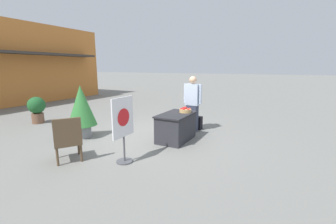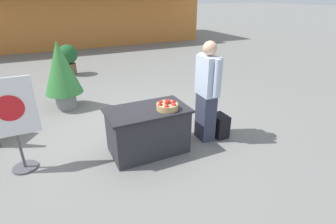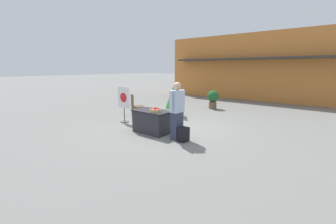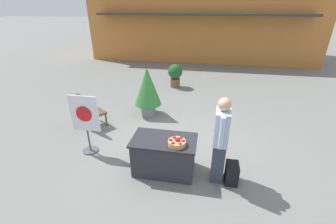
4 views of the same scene
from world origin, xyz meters
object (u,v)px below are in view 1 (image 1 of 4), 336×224
object	(u,v)px
person_visitor	(192,103)
potted_plant_far_left	(81,108)
display_table	(176,127)
potted_plant_far_right	(37,108)
apple_basket	(185,110)
patio_chair	(68,138)
backpack	(197,123)
poster_board	(123,126)

from	to	relation	value
person_visitor	potted_plant_far_left	distance (m)	3.34
display_table	potted_plant_far_right	size ratio (longest dim) A/B	1.34
apple_basket	patio_chair	distance (m)	3.15
apple_basket	patio_chair	world-z (taller)	patio_chair
backpack	person_visitor	bearing A→B (deg)	169.15
display_table	patio_chair	bearing A→B (deg)	149.35
apple_basket	person_visitor	distance (m)	0.81
person_visitor	patio_chair	distance (m)	3.82
apple_basket	potted_plant_far_right	distance (m)	5.58
patio_chair	potted_plant_far_right	distance (m)	4.32
apple_basket	backpack	world-z (taller)	apple_basket
potted_plant_far_left	poster_board	bearing A→B (deg)	-111.17
potted_plant_far_right	person_visitor	bearing A→B (deg)	-72.58
poster_board	potted_plant_far_right	size ratio (longest dim) A/B	1.46
display_table	patio_chair	distance (m)	2.82
display_table	person_visitor	world-z (taller)	person_visitor
backpack	poster_board	distance (m)	3.34
apple_basket	potted_plant_far_right	bearing A→B (deg)	99.19
patio_chair	person_visitor	bearing A→B (deg)	-78.84
person_visitor	potted_plant_far_left	xyz separation A→B (m)	(-2.12, 2.59, -0.02)
display_table	backpack	bearing A→B (deg)	-4.30
display_table	patio_chair	world-z (taller)	patio_chair
backpack	patio_chair	world-z (taller)	patio_chair
potted_plant_far_left	apple_basket	bearing A→B (deg)	-64.03
display_table	apple_basket	distance (m)	0.55
person_visitor	potted_plant_far_right	world-z (taller)	person_visitor
potted_plant_far_right	poster_board	bearing A→B (deg)	-104.27
poster_board	potted_plant_far_left	world-z (taller)	potted_plant_far_left
poster_board	apple_basket	bearing A→B (deg)	76.93
apple_basket	poster_board	bearing A→B (deg)	167.11
person_visitor	poster_board	distance (m)	2.99
apple_basket	patio_chair	size ratio (longest dim) A/B	0.34
display_table	apple_basket	world-z (taller)	apple_basket
potted_plant_far_left	potted_plant_far_right	bearing A→B (deg)	81.46
patio_chair	potted_plant_far_left	bearing A→B (deg)	-17.34
backpack	patio_chair	size ratio (longest dim) A/B	0.42
backpack	apple_basket	bearing A→B (deg)	-177.48
apple_basket	poster_board	distance (m)	2.22
apple_basket	person_visitor	xyz separation A→B (m)	(0.80, 0.10, 0.07)
apple_basket	person_visitor	bearing A→B (deg)	7.27
backpack	poster_board	bearing A→B (deg)	172.18
poster_board	potted_plant_far_left	size ratio (longest dim) A/B	0.93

